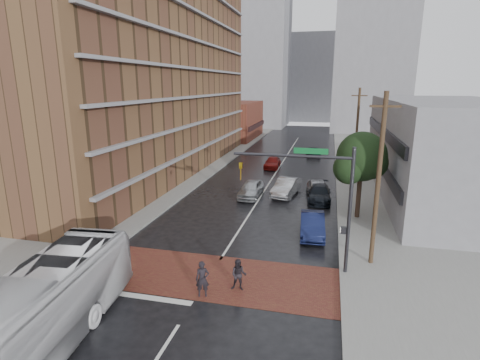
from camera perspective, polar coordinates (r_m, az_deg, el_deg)
The scene contains 24 objects.
ground at distance 21.09m, azimuth -5.03°, elevation -15.01°, with size 160.00×160.00×0.00m, color black.
crosswalk at distance 21.49m, azimuth -4.60°, elevation -14.36°, with size 14.00×5.00×0.02m, color brown.
sidewalk_west at distance 46.98m, azimuth -8.75°, elevation 1.60°, with size 9.00×90.00×0.15m, color gray.
sidewalk_east at distance 43.95m, azimuth 20.26°, elevation -0.02°, with size 9.00×90.00×0.15m, color gray.
apartment_block at distance 46.10m, azimuth -12.97°, elevation 18.60°, with size 10.00×44.00×28.00m, color brown.
storefront_west at distance 73.93m, azimuth -0.69°, elevation 9.07°, with size 8.00×16.00×7.00m, color brown.
building_east at distance 39.26m, azimuth 28.89°, elevation 4.05°, with size 11.00×26.00×9.00m, color gray.
distant_tower_west at distance 97.62m, azimuth 1.71°, elevation 17.70°, with size 18.00×16.00×32.00m, color gray.
distant_tower_east at distance 90.06m, azimuth 19.56°, elevation 18.48°, with size 16.00×14.00×36.00m, color gray.
distant_tower_center at distance 112.55m, azimuth 10.78°, elevation 14.98°, with size 12.00×10.00×24.00m, color gray.
street_tree at distance 30.04m, azimuth 18.06°, elevation 2.93°, with size 4.20×4.10×6.90m.
signal_mast at distance 20.65m, azimuth 12.54°, elevation -1.70°, with size 6.50×0.30×7.20m.
utility_pole_near at distance 22.18m, azimuth 20.33°, elevation -0.07°, with size 1.60×0.26×10.00m.
utility_pole_far at distance 41.80m, azimuth 17.32°, elevation 6.60°, with size 1.60×0.26×10.00m.
transit_bus at distance 16.89m, azimuth -30.02°, elevation -18.38°, with size 2.89×12.36×3.44m, color silver.
pedestrian_a at distance 19.32m, azimuth -5.74°, elevation -14.81°, with size 0.68×0.44×1.86m, color black.
pedestrian_b at distance 19.78m, azimuth -0.20°, elevation -14.28°, with size 0.82×0.64×1.69m, color black.
car_travel_a at distance 35.17m, azimuth 1.66°, elevation -1.36°, with size 1.87×4.65×1.59m, color #AFB4B7.
car_travel_b at distance 35.94m, azimuth 7.06°, elevation -1.07°, with size 1.74×4.99×1.64m, color #B6B9BE.
car_travel_c at distance 47.81m, azimuth 4.96°, elevation 2.64°, with size 1.81×4.46×1.29m, color maroon.
suv_travel at distance 56.89m, azimuth 11.10°, elevation 4.25°, with size 1.95×4.23×1.18m, color black.
car_parked_near at distance 26.93m, azimuth 10.96°, elevation -6.69°, with size 1.63×4.68×1.54m, color #12193F.
car_parked_mid at distance 34.74m, azimuth 11.96°, elevation -1.99°, with size 2.03×4.99×1.45m, color black.
car_parked_far at distance 35.85m, azimuth 11.71°, elevation -1.33°, with size 1.90×4.73×1.61m, color #AAAEB2.
Camera 1 is at (6.00, -17.38, 10.32)m, focal length 28.00 mm.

